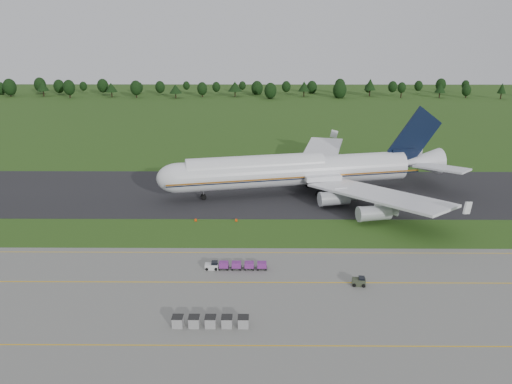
{
  "coord_description": "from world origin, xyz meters",
  "views": [
    {
      "loc": [
        2.82,
        -98.59,
        41.54
      ],
      "look_at": [
        2.16,
        2.0,
        8.56
      ],
      "focal_mm": 35.0,
      "sensor_mm": 36.0,
      "label": 1
    }
  ],
  "objects_px": {
    "aircraft": "(300,170)",
    "edge_markers": "(216,220)",
    "baggage_train": "(235,265)",
    "uld_row": "(211,321)",
    "utility_cart": "(359,282)"
  },
  "relations": [
    {
      "from": "uld_row",
      "to": "aircraft",
      "type": "bearing_deg",
      "value": 74.24
    },
    {
      "from": "uld_row",
      "to": "edge_markers",
      "type": "relative_size",
      "value": 1.16
    },
    {
      "from": "edge_markers",
      "to": "baggage_train",
      "type": "bearing_deg",
      "value": -77.07
    },
    {
      "from": "baggage_train",
      "to": "edge_markers",
      "type": "relative_size",
      "value": 1.16
    },
    {
      "from": "utility_cart",
      "to": "uld_row",
      "type": "distance_m",
      "value": 27.07
    },
    {
      "from": "baggage_train",
      "to": "uld_row",
      "type": "relative_size",
      "value": 1.0
    },
    {
      "from": "utility_cart",
      "to": "baggage_train",
      "type": "bearing_deg",
      "value": 164.59
    },
    {
      "from": "aircraft",
      "to": "utility_cart",
      "type": "bearing_deg",
      "value": -82.92
    },
    {
      "from": "aircraft",
      "to": "edge_markers",
      "type": "relative_size",
      "value": 8.12
    },
    {
      "from": "aircraft",
      "to": "uld_row",
      "type": "distance_m",
      "value": 65.59
    },
    {
      "from": "aircraft",
      "to": "edge_markers",
      "type": "bearing_deg",
      "value": -134.34
    },
    {
      "from": "baggage_train",
      "to": "edge_markers",
      "type": "distance_m",
      "value": 24.23
    },
    {
      "from": "baggage_train",
      "to": "uld_row",
      "type": "distance_m",
      "value": 18.56
    },
    {
      "from": "utility_cart",
      "to": "edge_markers",
      "type": "relative_size",
      "value": 0.24
    },
    {
      "from": "aircraft",
      "to": "baggage_train",
      "type": "bearing_deg",
      "value": -108.65
    }
  ]
}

